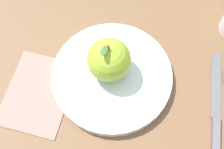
# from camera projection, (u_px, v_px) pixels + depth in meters

# --- Properties ---
(ground_plane) EXTENTS (2.40, 2.40, 0.00)m
(ground_plane) POSITION_uv_depth(u_px,v_px,m) (136.00, 92.00, 0.62)
(ground_plane) COLOR brown
(dinner_plate) EXTENTS (0.23, 0.23, 0.02)m
(dinner_plate) POSITION_uv_depth(u_px,v_px,m) (112.00, 76.00, 0.62)
(dinner_plate) COLOR silver
(dinner_plate) RESTS_ON ground_plane
(apple) EXTENTS (0.08, 0.08, 0.09)m
(apple) POSITION_uv_depth(u_px,v_px,m) (109.00, 60.00, 0.58)
(apple) COLOR #8CB22D
(apple) RESTS_ON dinner_plate
(knife) EXTENTS (0.18, 0.13, 0.01)m
(knife) POSITION_uv_depth(u_px,v_px,m) (216.00, 111.00, 0.60)
(knife) COLOR #59595E
(knife) RESTS_ON ground_plane
(linen_napkin) EXTENTS (0.20, 0.18, 0.00)m
(linen_napkin) POSITION_uv_depth(u_px,v_px,m) (38.00, 93.00, 0.61)
(linen_napkin) COLOR gray
(linen_napkin) RESTS_ON ground_plane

